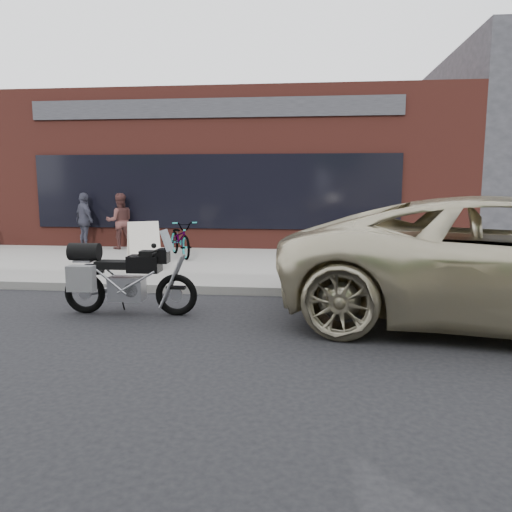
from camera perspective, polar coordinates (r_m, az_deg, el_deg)
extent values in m
plane|color=black|center=(4.91, -2.25, -15.26)|extent=(120.00, 120.00, 0.00)
cube|color=gray|center=(11.62, 2.92, -0.91)|extent=(44.00, 6.00, 0.15)
cube|color=#51211A|center=(18.63, -1.93, 9.37)|extent=(14.00, 10.00, 4.50)
cube|color=black|center=(13.68, -4.98, 7.34)|extent=(10.00, 0.08, 2.00)
cube|color=#26262B|center=(13.81, -5.10, 16.51)|extent=(10.00, 0.08, 0.50)
torus|color=black|center=(7.97, -18.97, -4.02)|extent=(0.63, 0.12, 0.63)
torus|color=black|center=(7.51, -9.09, -4.41)|extent=(0.63, 0.12, 0.63)
cube|color=#B7B7BC|center=(7.71, -14.53, -3.60)|extent=(0.52, 0.29, 0.36)
cube|color=black|center=(7.55, -12.62, -0.88)|extent=(0.48, 0.31, 0.24)
cube|color=black|center=(7.71, -15.94, -0.96)|extent=(0.52, 0.27, 0.11)
cube|color=black|center=(7.85, -18.16, -1.45)|extent=(0.29, 0.21, 0.13)
cube|color=black|center=(7.45, -10.59, 0.00)|extent=(0.17, 0.23, 0.21)
cube|color=silver|center=(7.41, -10.15, 1.79)|extent=(0.14, 0.28, 0.32)
cylinder|color=black|center=(7.46, -11.09, 0.51)|extent=(0.04, 0.66, 0.03)
cube|color=#B7B7BC|center=(7.87, -18.95, -0.49)|extent=(0.27, 0.29, 0.03)
cube|color=slate|center=(7.68, -19.36, -2.44)|extent=(0.40, 0.18, 0.38)
cylinder|color=black|center=(7.86, -19.00, 0.46)|extent=(0.46, 0.27, 0.26)
cylinder|color=#B7B7BC|center=(8.00, -16.69, -3.74)|extent=(0.52, 0.09, 0.18)
imported|color=gray|center=(12.32, -8.64, 1.98)|extent=(1.33, 1.75, 0.88)
cube|color=beige|center=(10.51, -12.56, 1.08)|extent=(0.70, 0.59, 1.01)
cube|color=beige|center=(10.76, -12.84, 1.25)|extent=(0.70, 0.59, 1.01)
imported|color=#512E2B|center=(14.07, -15.29, 3.86)|extent=(0.91, 0.84, 1.51)
imported|color=#3C3D4D|center=(14.47, -18.98, 3.85)|extent=(0.92, 0.87, 1.53)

